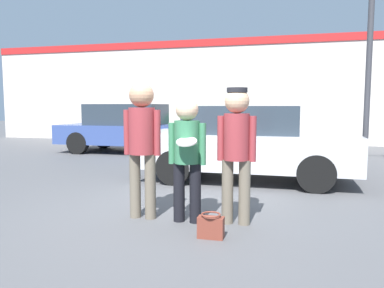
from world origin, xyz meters
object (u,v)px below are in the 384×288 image
Objects in this scene: person_middle_with_frisbee at (187,150)px; person_right at (236,143)px; person_left at (142,137)px; parked_car_near at (246,143)px; handbag at (211,226)px; shrub at (197,127)px; parked_car_far at (129,128)px.

person_middle_with_frisbee is 0.93× the size of person_right.
parked_car_near is at bearing 70.96° from person_left.
handbag is (0.43, -0.52, -0.82)m from person_middle_with_frisbee.
handbag is (-0.20, -0.60, -0.92)m from person_right.
person_right reaches higher than handbag.
person_right reaches higher than person_middle_with_frisbee.
person_left is at bearing -80.34° from shrub.
person_right is at bearing -56.13° from parked_car_far.
parked_car_near is 3.11× the size of shrub.
person_left reaches higher than shrub.
parked_car_near is 14.10× the size of handbag.
person_middle_with_frisbee is 0.38× the size of parked_car_near.
parked_car_near is at bearing 82.24° from person_middle_with_frisbee.
shrub is at bearing 103.12° from person_middle_with_frisbee.
person_left is 3.23m from parked_car_near.
parked_car_far is (-4.28, 3.72, 0.02)m from parked_car_near.
parked_car_far is at bearing 120.46° from handbag.
person_left reaches higher than handbag.
shrub is at bearing 99.66° from person_left.
person_middle_with_frisbee is 1.19× the size of shrub.
parked_car_far is (-4.49, 6.70, -0.26)m from person_right.
shrub is at bearing 106.63° from person_right.
person_middle_with_frisbee is 7.80m from parked_car_far.
person_middle_with_frisbee is 3.09m from parked_car_near.
shrub is at bearing 111.59° from parked_car_near.
person_right is 0.39× the size of parked_car_far.
person_left is 1.54m from handbag.
person_right is 0.41× the size of parked_car_near.
parked_car_far is 3.34× the size of shrub.
person_middle_with_frisbee is at bearing -1.76° from person_left.
person_left is at bearing -109.04° from parked_car_near.
parked_car_far reaches higher than parked_car_near.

